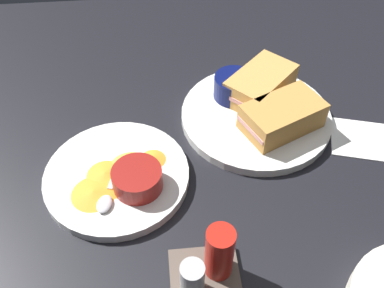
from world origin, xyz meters
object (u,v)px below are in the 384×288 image
spoon_by_dark_ramekin (262,104)px  spoon_by_gravy_ramekin (107,197)px  ramekin_dark_sauce (234,86)px  plate_chips_companion (117,176)px  sandwich_half_far (260,84)px  ramekin_light_gravy (137,178)px  sandwich_half_near (282,116)px  condiment_caddy (209,268)px  plate_sandwich_main (256,116)px

spoon_by_dark_ramekin → spoon_by_gravy_ramekin: size_ratio=0.90×
ramekin_dark_sauce → spoon_by_dark_ramekin: bearing=145.3°
plate_chips_companion → spoon_by_gravy_ramekin: size_ratio=2.26×
sandwich_half_far → ramekin_dark_sauce: sandwich_half_far is taller
spoon_by_dark_ramekin → spoon_by_gravy_ramekin: (26.73, 17.56, 0.00)cm
ramekin_dark_sauce → sandwich_half_far: bearing=178.0°
sandwich_half_far → ramekin_light_gravy: sandwich_half_far is taller
sandwich_half_near → ramekin_light_gravy: bearing=23.1°
spoon_by_gravy_ramekin → condiment_caddy: bearing=135.3°
sandwich_half_near → spoon_by_dark_ramekin: (1.97, -5.38, -2.04)cm
ramekin_dark_sauce → condiment_caddy: bearing=75.5°
sandwich_half_near → plate_chips_companion: sandwich_half_near is taller
spoon_by_dark_ramekin → plate_chips_companion: spoon_by_dark_ramekin is taller
spoon_by_dark_ramekin → spoon_by_gravy_ramekin: same height
ramekin_light_gravy → ramekin_dark_sauce: bearing=-132.8°
spoon_by_dark_ramekin → plate_chips_companion: size_ratio=0.40×
sandwich_half_near → plate_chips_companion: 28.71cm
plate_chips_companion → spoon_by_gravy_ramekin: 4.94cm
sandwich_half_far → spoon_by_gravy_ramekin: size_ratio=1.47×
plate_sandwich_main → sandwich_half_near: sandwich_half_near is taller
sandwich_half_near → sandwich_half_far: 8.65cm
sandwich_half_near → spoon_by_dark_ramekin: 6.08cm
sandwich_half_far → spoon_by_dark_ramekin: size_ratio=1.63×
ramekin_dark_sauce → plate_chips_companion: 26.56cm
sandwich_half_near → plate_sandwich_main: bearing=-47.4°
ramekin_light_gravy → spoon_by_gravy_ramekin: ramekin_light_gravy is taller
condiment_caddy → spoon_by_gravy_ramekin: bearing=-44.7°
plate_sandwich_main → spoon_by_gravy_ramekin: bearing=32.1°
plate_sandwich_main → sandwich_half_near: (-3.38, 3.68, 3.20)cm
spoon_by_dark_ramekin → condiment_caddy: size_ratio=0.94×
plate_chips_companion → plate_sandwich_main: bearing=-155.1°
plate_sandwich_main → ramekin_dark_sauce: bearing=-56.4°
sandwich_half_near → ramekin_dark_sauce: (6.65, -8.61, -0.13)cm
plate_chips_companion → condiment_caddy: condiment_caddy is taller
ramekin_dark_sauce → ramekin_light_gravy: ramekin_dark_sauce is taller
sandwich_half_far → spoon_by_gravy_ramekin: sandwich_half_far is taller
sandwich_half_near → plate_chips_companion: (27.52, 7.53, -3.20)cm
plate_sandwich_main → ramekin_light_gravy: size_ratio=3.53×
ramekin_light_gravy → sandwich_half_far: bearing=-139.9°
spoon_by_gravy_ramekin → condiment_caddy: size_ratio=1.04×
plate_sandwich_main → sandwich_half_far: size_ratio=1.80×
sandwich_half_far → ramekin_dark_sauce: size_ratio=2.01×
sandwich_half_near → condiment_caddy: bearing=58.6°
plate_sandwich_main → plate_chips_companion: bearing=24.9°
sandwich_half_far → ramekin_dark_sauce: (4.77, -0.16, -0.13)cm
condiment_caddy → sandwich_half_near: bearing=-121.4°
ramekin_dark_sauce → plate_chips_companion: (20.88, 16.13, -3.07)cm
plate_chips_companion → ramekin_light_gravy: ramekin_light_gravy is taller
sandwich_half_near → ramekin_light_gravy: sandwich_half_near is taller
ramekin_dark_sauce → condiment_caddy: (8.80, 33.91, -0.46)cm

